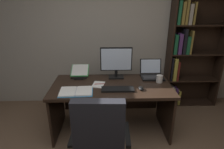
{
  "coord_description": "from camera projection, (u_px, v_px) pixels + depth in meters",
  "views": [
    {
      "loc": [
        -0.04,
        -1.06,
        1.81
      ],
      "look_at": [
        0.02,
        1.23,
        0.91
      ],
      "focal_mm": 30.19,
      "sensor_mm": 36.0,
      "label": 1
    }
  ],
  "objects": [
    {
      "name": "wall_back",
      "position": [
        109.0,
        34.0,
        3.29
      ],
      "size": [
        5.09,
        0.12,
        2.53
      ],
      "primitive_type": "cube",
      "color": "#A89E8E",
      "rests_on": "ground"
    },
    {
      "name": "desk",
      "position": [
        111.0,
        95.0,
        2.72
      ],
      "size": [
        1.63,
        0.79,
        0.74
      ],
      "color": "black",
      "rests_on": "ground"
    },
    {
      "name": "bookshelf",
      "position": [
        189.0,
        52.0,
        3.23
      ],
      "size": [
        0.93,
        0.27,
        1.93
      ],
      "color": "black",
      "rests_on": "ground"
    },
    {
      "name": "office_chair",
      "position": [
        100.0,
        146.0,
        1.92
      ],
      "size": [
        0.62,
        0.6,
        1.02
      ],
      "rotation": [
        0.0,
        0.0,
        -0.03
      ],
      "color": "black",
      "rests_on": "ground"
    },
    {
      "name": "monitor",
      "position": [
        116.0,
        63.0,
        2.74
      ],
      "size": [
        0.46,
        0.16,
        0.46
      ],
      "color": "black",
      "rests_on": "desk"
    },
    {
      "name": "laptop",
      "position": [
        152.0,
        74.0,
        2.83
      ],
      "size": [
        0.33,
        0.31,
        0.24
      ],
      "color": "black",
      "rests_on": "desk"
    },
    {
      "name": "keyboard",
      "position": [
        118.0,
        89.0,
        2.42
      ],
      "size": [
        0.42,
        0.15,
        0.02
      ],
      "primitive_type": "cube",
      "color": "black",
      "rests_on": "desk"
    },
    {
      "name": "computer_mouse",
      "position": [
        141.0,
        88.0,
        2.42
      ],
      "size": [
        0.06,
        0.1,
        0.04
      ],
      "primitive_type": "ellipsoid",
      "color": "black",
      "rests_on": "desk"
    },
    {
      "name": "reading_stand_with_book",
      "position": [
        80.0,
        71.0,
        2.85
      ],
      "size": [
        0.26,
        0.3,
        0.14
      ],
      "color": "black",
      "rests_on": "desk"
    },
    {
      "name": "open_binder",
      "position": [
        76.0,
        91.0,
        2.36
      ],
      "size": [
        0.43,
        0.29,
        0.02
      ],
      "rotation": [
        0.0,
        0.0,
        0.04
      ],
      "color": "#2D84C6",
      "rests_on": "desk"
    },
    {
      "name": "notepad",
      "position": [
        98.0,
        85.0,
        2.57
      ],
      "size": [
        0.19,
        0.23,
        0.01
      ],
      "primitive_type": "cube",
      "rotation": [
        0.0,
        0.0,
        -0.19
      ],
      "color": "silver",
      "rests_on": "desk"
    },
    {
      "name": "pen",
      "position": [
        100.0,
        84.0,
        2.57
      ],
      "size": [
        0.14,
        0.01,
        0.01
      ],
      "primitive_type": "cylinder",
      "rotation": [
        0.0,
        1.57,
        0.05
      ],
      "color": "maroon",
      "rests_on": "notepad"
    },
    {
      "name": "coffee_mug",
      "position": [
        159.0,
        79.0,
        2.64
      ],
      "size": [
        0.09,
        0.09,
        0.1
      ],
      "primitive_type": "cylinder",
      "color": "silver",
      "rests_on": "desk"
    }
  ]
}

